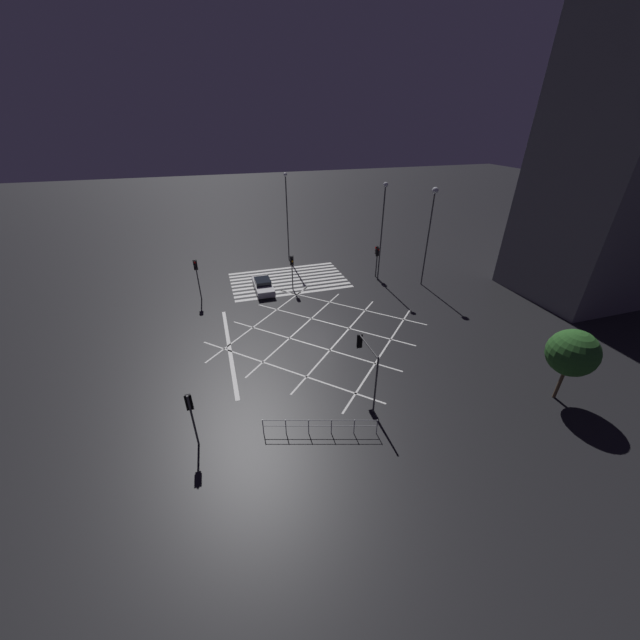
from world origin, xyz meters
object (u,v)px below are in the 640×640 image
(traffic_light_sw_main, at_px, (377,255))
(waiting_car, at_px, (263,285))
(traffic_light_median_north, at_px, (366,358))
(street_lamp_east, at_px, (432,213))
(street_lamp_west, at_px, (287,209))
(street_lamp_far, at_px, (383,217))
(street_tree_near, at_px, (572,353))
(traffic_light_se_cross, at_px, (197,272))
(traffic_light_ne_cross, at_px, (191,409))
(traffic_light_median_south, at_px, (292,266))
(traffic_light_sw_cross, at_px, (377,256))

(traffic_light_sw_main, relative_size, waiting_car, 0.79)
(traffic_light_median_north, distance_m, street_lamp_east, 20.08)
(street_lamp_west, distance_m, waiting_car, 11.03)
(traffic_light_median_north, bearing_deg, street_lamp_far, -27.93)
(street_tree_near, bearing_deg, traffic_light_se_cross, -45.06)
(traffic_light_ne_cross, relative_size, street_lamp_east, 0.35)
(traffic_light_median_south, xyz_separation_m, street_lamp_west, (-1.63, -8.92, 3.67))
(street_tree_near, distance_m, waiting_car, 26.69)
(street_lamp_east, distance_m, waiting_car, 18.26)
(traffic_light_median_south, height_order, traffic_light_se_cross, traffic_light_se_cross)
(street_lamp_west, bearing_deg, street_lamp_far, 130.81)
(traffic_light_median_north, height_order, traffic_light_sw_cross, traffic_light_median_north)
(traffic_light_ne_cross, height_order, street_tree_near, street_tree_near)
(street_lamp_east, relative_size, street_lamp_west, 0.97)
(traffic_light_sw_main, relative_size, traffic_light_sw_cross, 1.06)
(street_lamp_east, distance_m, street_lamp_west, 16.71)
(traffic_light_sw_main, bearing_deg, street_lamp_west, -46.05)
(street_tree_near, bearing_deg, street_lamp_east, -94.23)
(street_lamp_far, bearing_deg, street_lamp_east, 148.19)
(traffic_light_se_cross, bearing_deg, traffic_light_median_south, 87.69)
(street_lamp_east, height_order, street_lamp_far, street_lamp_far)
(traffic_light_se_cross, xyz_separation_m, traffic_light_ne_cross, (0.53, 18.49, -0.45))
(traffic_light_se_cross, distance_m, traffic_light_sw_cross, 18.96)
(street_lamp_east, bearing_deg, traffic_light_sw_cross, -41.51)
(traffic_light_sw_main, bearing_deg, traffic_light_se_cross, 0.74)
(street_lamp_far, bearing_deg, traffic_light_median_south, -1.57)
(traffic_light_median_south, height_order, waiting_car, traffic_light_median_south)
(traffic_light_sw_cross, distance_m, waiting_car, 12.88)
(traffic_light_median_north, bearing_deg, traffic_light_sw_main, -26.97)
(traffic_light_median_north, height_order, street_lamp_west, street_lamp_west)
(street_tree_near, bearing_deg, street_lamp_west, -70.60)
(street_lamp_east, xyz_separation_m, street_lamp_far, (3.99, -2.47, -0.62))
(street_tree_near, relative_size, waiting_car, 1.08)
(street_lamp_east, distance_m, street_tree_near, 18.82)
(traffic_light_median_south, bearing_deg, waiting_car, -103.08)
(waiting_car, bearing_deg, traffic_light_sw_cross, 89.66)
(traffic_light_se_cross, height_order, street_lamp_west, street_lamp_west)
(traffic_light_sw_main, relative_size, street_lamp_far, 0.35)
(street_lamp_east, xyz_separation_m, waiting_car, (16.54, -3.43, -6.94))
(traffic_light_median_north, bearing_deg, street_lamp_west, -2.46)
(traffic_light_se_cross, relative_size, traffic_light_ne_cross, 1.19)
(traffic_light_sw_cross, bearing_deg, waiting_car, -90.34)
(traffic_light_sw_main, relative_size, street_lamp_east, 0.36)
(traffic_light_sw_cross, relative_size, street_tree_near, 0.69)
(traffic_light_sw_main, bearing_deg, waiting_car, -0.38)
(waiting_car, bearing_deg, street_lamp_west, 150.63)
(traffic_light_se_cross, height_order, street_lamp_east, street_lamp_east)
(street_lamp_east, bearing_deg, street_lamp_far, -31.81)
(traffic_light_se_cross, bearing_deg, traffic_light_median_north, 28.70)
(traffic_light_median_south, relative_size, waiting_car, 0.81)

